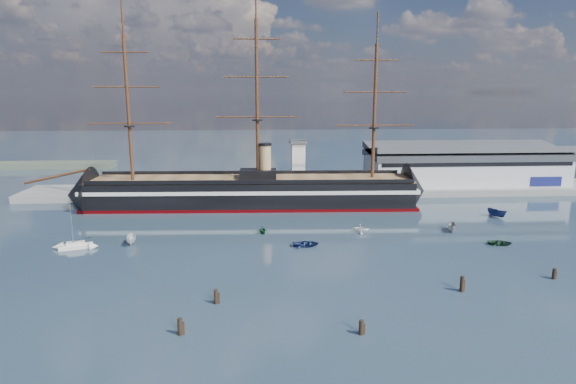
{
  "coord_description": "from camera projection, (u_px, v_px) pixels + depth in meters",
  "views": [
    {
      "loc": [
        -9.54,
        -71.13,
        31.02
      ],
      "look_at": [
        -2.57,
        35.0,
        9.0
      ],
      "focal_mm": 30.0,
      "sensor_mm": 36.0,
      "label": 1
    }
  ],
  "objects": [
    {
      "name": "piling_far_right",
      "position": [
        554.0,
        279.0,
        81.58
      ],
      "size": [
        0.64,
        0.64,
        2.61
      ],
      "primitive_type": "cylinder",
      "color": "black",
      "rests_on": "ground"
    },
    {
      "name": "motorboat_d",
      "position": [
        262.0,
        233.0,
        108.14
      ],
      "size": [
        5.66,
        4.14,
        1.9
      ],
      "primitive_type": "imported",
      "rotation": [
        0.0,
        0.0,
        0.41
      ],
      "color": "#1B5138",
      "rests_on": "ground"
    },
    {
      "name": "piling_extra",
      "position": [
        180.0,
        335.0,
        62.8
      ],
      "size": [
        0.64,
        0.64,
        3.04
      ],
      "primitive_type": "cylinder",
      "color": "black",
      "rests_on": "ground"
    },
    {
      "name": "motorboat_b",
      "position": [
        306.0,
        246.0,
        98.96
      ],
      "size": [
        1.42,
        3.45,
        1.6
      ],
      "primitive_type": "imported",
      "rotation": [
        0.0,
        0.0,
        1.58
      ],
      "color": "navy",
      "rests_on": "ground"
    },
    {
      "name": "ground",
      "position": [
        297.0,
        224.0,
        115.49
      ],
      "size": [
        600.0,
        600.0,
        0.0
      ],
      "primitive_type": "plane",
      "color": "#1F3442",
      "rests_on": "ground"
    },
    {
      "name": "warship",
      "position": [
        245.0,
        192.0,
        133.38
      ],
      "size": [
        113.17,
        19.58,
        53.94
      ],
      "rotation": [
        0.0,
        0.0,
        -0.04
      ],
      "color": "black",
      "rests_on": "ground"
    },
    {
      "name": "sailboat",
      "position": [
        76.0,
        245.0,
        97.38
      ],
      "size": [
        6.71,
        3.69,
        10.31
      ],
      "rotation": [
        0.0,
        0.0,
        0.3
      ],
      "color": "silver",
      "rests_on": "ground"
    },
    {
      "name": "piling_near_mid",
      "position": [
        361.0,
        334.0,
        62.86
      ],
      "size": [
        0.64,
        0.64,
        2.72
      ],
      "primitive_type": "cylinder",
      "color": "black",
      "rests_on": "ground"
    },
    {
      "name": "warehouse",
      "position": [
        464.0,
        165.0,
        156.68
      ],
      "size": [
        63.0,
        21.0,
        11.6
      ],
      "color": "#B7BABC",
      "rests_on": "ground"
    },
    {
      "name": "quay_tower",
      "position": [
        298.0,
        164.0,
        145.95
      ],
      "size": [
        5.0,
        5.0,
        15.0
      ],
      "color": "silver",
      "rests_on": "ground"
    },
    {
      "name": "quay",
      "position": [
        319.0,
        193.0,
        151.3
      ],
      "size": [
        180.0,
        18.0,
        2.0
      ],
      "primitive_type": "cube",
      "color": "slate",
      "rests_on": "ground"
    },
    {
      "name": "motorboat_f",
      "position": [
        496.0,
        217.0,
        122.15
      ],
      "size": [
        6.86,
        4.87,
        2.58
      ],
      "primitive_type": "imported",
      "rotation": [
        0.0,
        0.0,
        0.44
      ],
      "color": "navy",
      "rests_on": "ground"
    },
    {
      "name": "motorboat_g",
      "position": [
        361.0,
        233.0,
        108.53
      ],
      "size": [
        4.4,
        6.64,
        2.24
      ],
      "primitive_type": "imported",
      "rotation": [
        0.0,
        0.0,
        1.26
      ],
      "color": "white",
      "rests_on": "ground"
    },
    {
      "name": "piling_near_left",
      "position": [
        216.0,
        304.0,
        72.09
      ],
      "size": [
        0.64,
        0.64,
        2.95
      ],
      "primitive_type": "cylinder",
      "color": "black",
      "rests_on": "ground"
    },
    {
      "name": "motorboat_a",
      "position": [
        132.0,
        244.0,
        100.26
      ],
      "size": [
        6.19,
        2.99,
        2.38
      ],
      "primitive_type": "imported",
      "rotation": [
        0.0,
        0.0,
        0.14
      ],
      "color": "silver",
      "rests_on": "ground"
    },
    {
      "name": "piling_near_right",
      "position": [
        461.0,
        292.0,
        76.44
      ],
      "size": [
        0.64,
        0.64,
        3.3
      ],
      "primitive_type": "cylinder",
      "color": "black",
      "rests_on": "ground"
    },
    {
      "name": "motorboat_e",
      "position": [
        500.0,
        245.0,
        99.83
      ],
      "size": [
        1.88,
        3.21,
        1.4
      ],
      "primitive_type": "imported",
      "rotation": [
        0.0,
        0.0,
        1.33
      ],
      "color": "#15341F",
      "rests_on": "ground"
    },
    {
      "name": "motorboat_c",
      "position": [
        452.0,
        231.0,
        109.54
      ],
      "size": [
        6.2,
        4.02,
        2.33
      ],
      "primitive_type": "imported",
      "rotation": [
        0.0,
        0.0,
        -0.36
      ],
      "color": "gray",
      "rests_on": "ground"
    }
  ]
}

